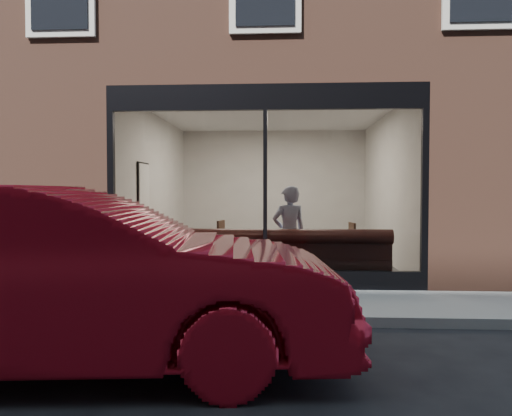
# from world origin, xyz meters

# --- Properties ---
(ground) EXTENTS (120.00, 120.00, 0.00)m
(ground) POSITION_xyz_m (0.00, 0.00, 0.00)
(ground) COLOR black
(ground) RESTS_ON ground
(sidewalk_near) EXTENTS (40.00, 2.00, 0.01)m
(sidewalk_near) POSITION_xyz_m (0.00, 1.00, 0.01)
(sidewalk_near) COLOR gray
(sidewalk_near) RESTS_ON ground
(kerb_near) EXTENTS (40.00, 0.10, 0.12)m
(kerb_near) POSITION_xyz_m (0.00, -0.05, 0.06)
(kerb_near) COLOR gray
(kerb_near) RESTS_ON ground
(host_building_pier_left) EXTENTS (2.50, 12.00, 3.20)m
(host_building_pier_left) POSITION_xyz_m (-3.75, 8.00, 1.60)
(host_building_pier_left) COLOR brown
(host_building_pier_left) RESTS_ON ground
(host_building_pier_right) EXTENTS (2.50, 12.00, 3.20)m
(host_building_pier_right) POSITION_xyz_m (3.75, 8.00, 1.60)
(host_building_pier_right) COLOR brown
(host_building_pier_right) RESTS_ON ground
(host_building_backfill) EXTENTS (5.00, 6.00, 3.20)m
(host_building_backfill) POSITION_xyz_m (0.00, 11.00, 1.60)
(host_building_backfill) COLOR brown
(host_building_backfill) RESTS_ON ground
(cafe_floor) EXTENTS (6.00, 6.00, 0.00)m
(cafe_floor) POSITION_xyz_m (0.00, 5.00, 0.02)
(cafe_floor) COLOR #2D2D30
(cafe_floor) RESTS_ON ground
(cafe_ceiling) EXTENTS (6.00, 6.00, 0.00)m
(cafe_ceiling) POSITION_xyz_m (0.00, 5.00, 3.19)
(cafe_ceiling) COLOR white
(cafe_ceiling) RESTS_ON host_building_upper
(cafe_wall_back) EXTENTS (5.00, 0.00, 5.00)m
(cafe_wall_back) POSITION_xyz_m (0.00, 7.99, 1.60)
(cafe_wall_back) COLOR beige
(cafe_wall_back) RESTS_ON ground
(cafe_wall_left) EXTENTS (0.00, 6.00, 6.00)m
(cafe_wall_left) POSITION_xyz_m (-2.49, 5.00, 1.60)
(cafe_wall_left) COLOR beige
(cafe_wall_left) RESTS_ON ground
(cafe_wall_right) EXTENTS (0.00, 6.00, 6.00)m
(cafe_wall_right) POSITION_xyz_m (2.49, 5.00, 1.60)
(cafe_wall_right) COLOR beige
(cafe_wall_right) RESTS_ON ground
(storefront_kick) EXTENTS (5.00, 0.10, 0.30)m
(storefront_kick) POSITION_xyz_m (0.00, 2.05, 0.15)
(storefront_kick) COLOR black
(storefront_kick) RESTS_ON ground
(storefront_header) EXTENTS (5.00, 0.10, 0.40)m
(storefront_header) POSITION_xyz_m (0.00, 2.05, 3.00)
(storefront_header) COLOR black
(storefront_header) RESTS_ON host_building_upper
(storefront_mullion) EXTENTS (0.06, 0.10, 2.50)m
(storefront_mullion) POSITION_xyz_m (0.00, 2.05, 1.55)
(storefront_mullion) COLOR black
(storefront_mullion) RESTS_ON storefront_kick
(storefront_glass) EXTENTS (4.80, 0.00, 4.80)m
(storefront_glass) POSITION_xyz_m (0.00, 2.02, 1.55)
(storefront_glass) COLOR white
(storefront_glass) RESTS_ON storefront_kick
(banquette) EXTENTS (4.00, 0.55, 0.45)m
(banquette) POSITION_xyz_m (0.00, 2.45, 0.23)
(banquette) COLOR #381514
(banquette) RESTS_ON cafe_floor
(person) EXTENTS (0.69, 0.56, 1.63)m
(person) POSITION_xyz_m (0.38, 2.74, 0.81)
(person) COLOR #AAB7DD
(person) RESTS_ON cafe_floor
(cafe_table_left) EXTENTS (0.66, 0.66, 0.04)m
(cafe_table_left) POSITION_xyz_m (-1.89, 3.65, 0.74)
(cafe_table_left) COLOR #321C13
(cafe_table_left) RESTS_ON cafe_floor
(cafe_table_right) EXTENTS (0.71, 0.71, 0.04)m
(cafe_table_right) POSITION_xyz_m (1.50, 3.74, 0.74)
(cafe_table_right) COLOR #321C13
(cafe_table_right) RESTS_ON cafe_floor
(cafe_chair_left) EXTENTS (0.46, 0.46, 0.04)m
(cafe_chair_left) POSITION_xyz_m (-1.16, 4.23, 0.24)
(cafe_chair_left) COLOR #321C13
(cafe_chair_left) RESTS_ON cafe_floor
(cafe_chair_right) EXTENTS (0.43, 0.43, 0.04)m
(cafe_chair_right) POSITION_xyz_m (1.38, 3.62, 0.24)
(cafe_chair_right) COLOR #321C13
(cafe_chair_right) RESTS_ON cafe_floor
(wall_poster) EXTENTS (0.02, 0.68, 0.90)m
(wall_poster) POSITION_xyz_m (-2.45, 3.91, 1.62)
(wall_poster) COLOR white
(wall_poster) RESTS_ON cafe_wall_left
(parked_car) EXTENTS (4.97, 2.17, 1.59)m
(parked_car) POSITION_xyz_m (-1.55, -1.57, 0.79)
(parked_car) COLOR #A80E1E
(parked_car) RESTS_ON ground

